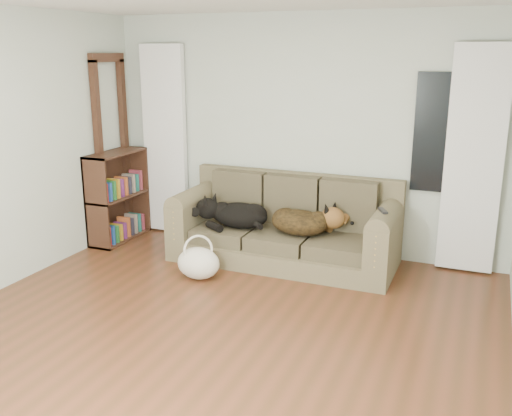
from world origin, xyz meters
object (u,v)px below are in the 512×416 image
at_px(sofa, 284,221).
at_px(tote_bag, 199,263).
at_px(dog_shepherd, 303,221).
at_px(bookshelf, 118,199).
at_px(dog_black_lab, 236,215).

height_order(sofa, tote_bag, sofa).
xyz_separation_m(dog_shepherd, bookshelf, (-2.31, 0.01, 0.01)).
relative_size(dog_black_lab, bookshelf, 0.60).
height_order(dog_black_lab, dog_shepherd, dog_shepherd).
height_order(sofa, dog_shepherd, sofa).
height_order(sofa, bookshelf, bookshelf).
distance_m(dog_black_lab, bookshelf, 1.56).
xyz_separation_m(sofa, dog_shepherd, (0.23, -0.04, 0.04)).
height_order(dog_shepherd, tote_bag, dog_shepherd).
relative_size(sofa, bookshelf, 2.23).
bearing_deg(dog_black_lab, dog_shepherd, 7.91).
height_order(dog_shepherd, bookshelf, bookshelf).
bearing_deg(dog_shepherd, sofa, -1.76).
xyz_separation_m(dog_black_lab, tote_bag, (-0.10, -0.71, -0.32)).
xyz_separation_m(dog_black_lab, bookshelf, (-1.56, 0.04, 0.02)).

